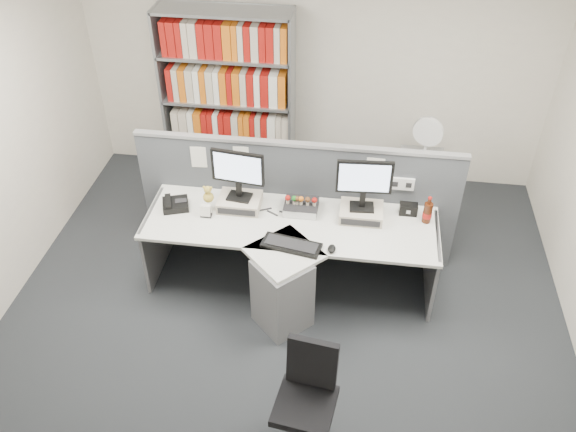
# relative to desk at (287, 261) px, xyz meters

# --- Properties ---
(ground) EXTENTS (5.50, 5.50, 0.00)m
(ground) POSITION_rel_desk_xyz_m (0.00, -0.60, -0.46)
(ground) COLOR #2C2F33
(ground) RESTS_ON ground
(room_shell) EXTENTS (5.04, 5.54, 2.72)m
(room_shell) POSITION_rel_desk_xyz_m (0.00, -0.60, 1.33)
(room_shell) COLOR silver
(room_shell) RESTS_ON ground
(partition) EXTENTS (3.00, 0.08, 1.27)m
(partition) POSITION_rel_desk_xyz_m (0.00, 0.65, 0.19)
(partition) COLOR #4B4F55
(partition) RESTS_ON ground
(desk) EXTENTS (2.60, 1.20, 0.72)m
(desk) POSITION_rel_desk_xyz_m (0.00, 0.00, 0.00)
(desk) COLOR silver
(desk) RESTS_ON ground
(monitor_riser_left) EXTENTS (0.38, 0.31, 0.10)m
(monitor_riser_left) POSITION_rel_desk_xyz_m (-0.49, 0.38, 0.31)
(monitor_riser_left) COLOR beige
(monitor_riser_left) RESTS_ON desk
(monitor_riser_right) EXTENTS (0.38, 0.31, 0.10)m
(monitor_riser_right) POSITION_rel_desk_xyz_m (0.61, 0.38, 0.31)
(monitor_riser_right) COLOR beige
(monitor_riser_right) RESTS_ON desk
(monitor_left) EXTENTS (0.48, 0.18, 0.48)m
(monitor_left) POSITION_rel_desk_xyz_m (-0.49, 0.38, 0.65)
(monitor_left) COLOR black
(monitor_left) RESTS_ON monitor_riser_left
(monitor_right) EXTENTS (0.48, 0.17, 0.49)m
(monitor_right) POSITION_rel_desk_xyz_m (0.61, 0.38, 0.66)
(monitor_right) COLOR black
(monitor_right) RESTS_ON monitor_riser_right
(desktop_pc) EXTENTS (0.30, 0.27, 0.08)m
(desktop_pc) POSITION_rel_desk_xyz_m (0.07, 0.40, 0.30)
(desktop_pc) COLOR black
(desktop_pc) RESTS_ON desk
(figurines) EXTENTS (0.29, 0.05, 0.09)m
(figurines) POSITION_rel_desk_xyz_m (0.06, 0.39, 0.39)
(figurines) COLOR beige
(figurines) RESTS_ON desktop_pc
(keyboard) EXTENTS (0.52, 0.28, 0.03)m
(keyboard) POSITION_rel_desk_xyz_m (0.05, -0.10, 0.28)
(keyboard) COLOR black
(keyboard) RESTS_ON desk
(mouse) EXTENTS (0.07, 0.11, 0.04)m
(mouse) POSITION_rel_desk_xyz_m (0.39, -0.10, 0.28)
(mouse) COLOR black
(mouse) RESTS_ON desk
(desk_phone) EXTENTS (0.28, 0.27, 0.10)m
(desk_phone) POSITION_rel_desk_xyz_m (-1.07, 0.29, 0.30)
(desk_phone) COLOR black
(desk_phone) RESTS_ON desk
(desk_calendar) EXTENTS (0.10, 0.07, 0.12)m
(desk_calendar) POSITION_rel_desk_xyz_m (-0.76, 0.20, 0.31)
(desk_calendar) COLOR black
(desk_calendar) RESTS_ON desk
(plush_toy) EXTENTS (0.10, 0.10, 0.17)m
(plush_toy) POSITION_rel_desk_xyz_m (-0.75, 0.29, 0.44)
(plush_toy) COLOR #B1993B
(plush_toy) RESTS_ON monitor_riser_left
(speaker) EXTENTS (0.16, 0.09, 0.11)m
(speaker) POSITION_rel_desk_xyz_m (1.03, 0.49, 0.32)
(speaker) COLOR black
(speaker) RESTS_ON desk
(cola_bottle) EXTENTS (0.08, 0.08, 0.26)m
(cola_bottle) POSITION_rel_desk_xyz_m (1.18, 0.40, 0.36)
(cola_bottle) COLOR #3F190A
(cola_bottle) RESTS_ON desk
(shelving_unit) EXTENTS (1.41, 0.40, 2.00)m
(shelving_unit) POSITION_rel_desk_xyz_m (-0.90, 1.85, 0.52)
(shelving_unit) COLOR gray
(shelving_unit) RESTS_ON ground
(filing_cabinet) EXTENTS (0.45, 0.61, 0.70)m
(filing_cabinet) POSITION_rel_desk_xyz_m (1.20, 1.40, -0.11)
(filing_cabinet) COLOR gray
(filing_cabinet) RESTS_ON ground
(desk_fan) EXTENTS (0.30, 0.18, 0.51)m
(desk_fan) POSITION_rel_desk_xyz_m (1.20, 1.40, 0.56)
(desk_fan) COLOR white
(desk_fan) RESTS_ON filing_cabinet
(office_chair) EXTENTS (0.56, 0.57, 0.86)m
(office_chair) POSITION_rel_desk_xyz_m (0.33, -1.35, 0.01)
(office_chair) COLOR silver
(office_chair) RESTS_ON ground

